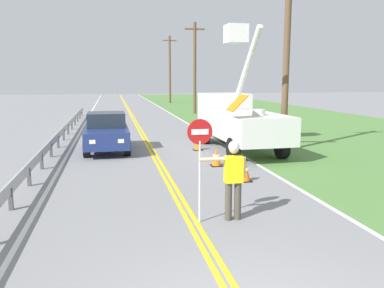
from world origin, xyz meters
name	(u,v)px	position (x,y,z in m)	size (l,w,h in m)	color
grass_verge_right	(316,127)	(11.60, 20.00, 0.00)	(16.00, 110.00, 0.01)	#517F3D
centerline_yellow_left	(139,131)	(-0.09, 20.00, 0.01)	(0.11, 110.00, 0.01)	yellow
centerline_yellow_right	(142,131)	(0.09, 20.00, 0.01)	(0.11, 110.00, 0.01)	yellow
edge_line_right	(198,130)	(3.60, 20.00, 0.01)	(0.12, 110.00, 0.01)	silver
edge_line_left	(80,133)	(-3.60, 20.00, 0.01)	(0.12, 110.00, 0.01)	silver
flagger_worker	(233,175)	(0.93, 4.05, 1.05)	(1.09, 0.25, 1.83)	#474238
stop_sign_paddle	(200,147)	(0.16, 4.05, 1.71)	(0.56, 0.04, 2.33)	silver
utility_bucket_truck	(237,118)	(3.87, 12.99, 1.42)	(2.67, 6.87, 5.57)	silver
oncoming_sedan_nearest	(107,132)	(-1.95, 13.60, 0.83)	(1.95, 4.13, 1.70)	navy
utility_pole_near	(286,56)	(5.75, 12.08, 4.13)	(1.80, 0.28, 7.91)	brown
utility_pole_mid	(195,67)	(5.78, 31.63, 4.24)	(1.80, 0.28, 8.11)	brown
utility_pole_far	(170,68)	(5.86, 47.97, 4.47)	(1.80, 0.28, 8.57)	brown
traffic_cone_lead	(245,171)	(2.34, 7.31, 0.34)	(0.40, 0.40, 0.70)	orange
traffic_cone_mid	(216,157)	(2.03, 9.63, 0.34)	(0.40, 0.40, 0.70)	orange
traffic_cone_tail	(198,143)	(2.06, 12.99, 0.34)	(0.40, 0.40, 0.70)	orange
guardrail_left_shoulder	(61,133)	(-4.20, 16.05, 0.52)	(0.10, 32.00, 0.71)	#9EA0A3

